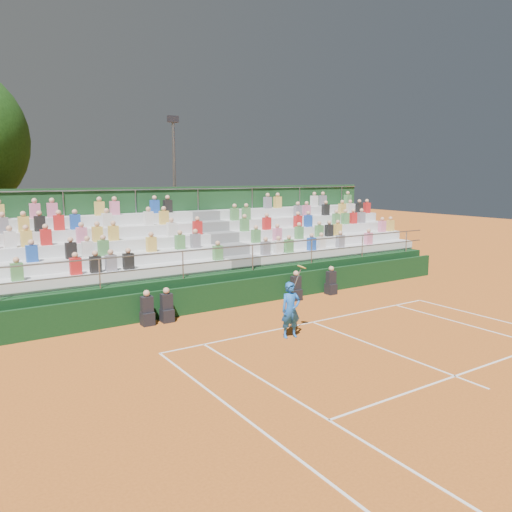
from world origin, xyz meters
TOP-DOWN VIEW (x-y plane):
  - ground at (0.00, 0.00)m, footprint 90.00×90.00m
  - courtside_wall at (0.00, 3.20)m, footprint 20.00×0.15m
  - line_officials at (-1.06, 2.75)m, footprint 8.43×0.40m
  - grandstand at (-0.01, 6.44)m, footprint 20.00×5.20m
  - tennis_player at (-1.57, -0.84)m, footprint 0.88×0.53m
  - floodlight_mast at (1.03, 13.37)m, footprint 0.60×0.25m

SIDE VIEW (x-z plane):
  - ground at x=0.00m, z-range 0.00..0.00m
  - line_officials at x=-1.06m, z-range -0.12..1.07m
  - courtside_wall at x=0.00m, z-range 0.00..1.00m
  - tennis_player at x=-1.57m, z-range -0.24..1.97m
  - grandstand at x=-0.01m, z-range -1.12..3.28m
  - floodlight_mast at x=1.03m, z-range 0.67..8.81m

